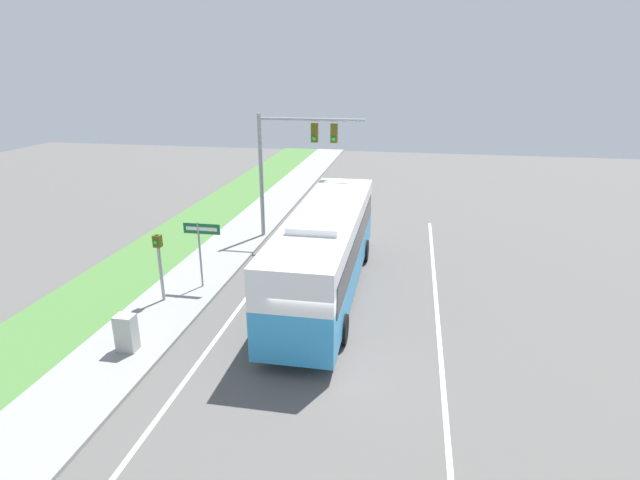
{
  "coord_description": "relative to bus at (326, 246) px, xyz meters",
  "views": [
    {
      "loc": [
        2.35,
        -12.88,
        8.42
      ],
      "look_at": [
        -1.09,
        5.84,
        1.82
      ],
      "focal_mm": 28.0,
      "sensor_mm": 36.0,
      "label": 1
    }
  ],
  "objects": [
    {
      "name": "ground_plane",
      "position": [
        0.67,
        -4.82,
        -1.96
      ],
      "size": [
        80.0,
        80.0,
        0.0
      ],
      "primitive_type": "plane",
      "color": "#565451"
    },
    {
      "name": "sidewalk",
      "position": [
        -5.53,
        -4.82,
        -1.9
      ],
      "size": [
        2.8,
        80.0,
        0.12
      ],
      "color": "gray",
      "rests_on": "ground_plane"
    },
    {
      "name": "grass_verge",
      "position": [
        -8.73,
        -4.82,
        -1.91
      ],
      "size": [
        3.6,
        80.0,
        0.1
      ],
      "color": "#477538",
      "rests_on": "ground_plane"
    },
    {
      "name": "lane_divider_near",
      "position": [
        -2.93,
        -4.82,
        -1.95
      ],
      "size": [
        0.14,
        30.0,
        0.01
      ],
      "color": "silver",
      "rests_on": "ground_plane"
    },
    {
      "name": "lane_divider_far",
      "position": [
        4.27,
        -4.82,
        -1.95
      ],
      "size": [
        0.14,
        30.0,
        0.01
      ],
      "color": "silver",
      "rests_on": "ground_plane"
    },
    {
      "name": "bus",
      "position": [
        0.0,
        0.0,
        0.0
      ],
      "size": [
        2.64,
        11.85,
        3.54
      ],
      "color": "#3393D1",
      "rests_on": "ground_plane"
    },
    {
      "name": "signal_gantry",
      "position": [
        -2.83,
        6.13,
        2.51
      ],
      "size": [
        5.27,
        0.41,
        6.32
      ],
      "color": "#939399",
      "rests_on": "ground_plane"
    },
    {
      "name": "pedestrian_signal",
      "position": [
        -5.87,
        -2.01,
        -0.1
      ],
      "size": [
        0.28,
        0.34,
        2.69
      ],
      "color": "#939399",
      "rests_on": "ground_plane"
    },
    {
      "name": "street_sign",
      "position": [
        -4.84,
        -0.56,
        0.04
      ],
      "size": [
        1.48,
        0.08,
        2.8
      ],
      "color": "#939399",
      "rests_on": "ground_plane"
    },
    {
      "name": "utility_cabinet",
      "position": [
        -5.28,
        -5.48,
        -1.25
      ],
      "size": [
        0.59,
        0.45,
        1.18
      ],
      "color": "#A8A8A3",
      "rests_on": "sidewalk"
    }
  ]
}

